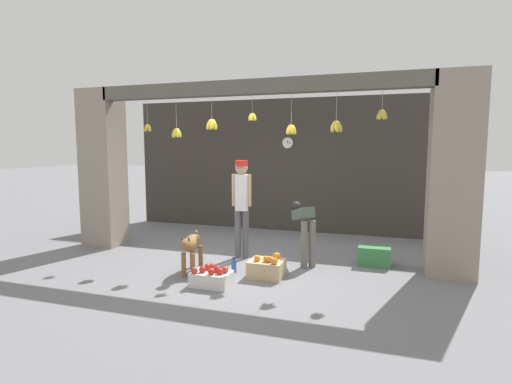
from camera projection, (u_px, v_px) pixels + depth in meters
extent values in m
plane|color=slate|center=(249.00, 262.00, 6.78)|extent=(60.00, 60.00, 0.00)
cube|color=#38332D|center=(287.00, 165.00, 9.23)|extent=(7.56, 0.12, 3.05)
cube|color=gray|center=(103.00, 169.00, 7.85)|extent=(0.70, 0.60, 3.05)
cube|color=gray|center=(454.00, 176.00, 5.93)|extent=(0.70, 0.60, 3.05)
cube|color=#5B564C|center=(251.00, 87.00, 6.57)|extent=(5.66, 0.24, 0.24)
cylinder|color=#B2AD99|center=(147.00, 112.00, 7.24)|extent=(0.01, 0.01, 0.45)
ellipsoid|color=gold|center=(149.00, 128.00, 7.26)|extent=(0.10, 0.05, 0.15)
ellipsoid|color=gold|center=(149.00, 128.00, 7.31)|extent=(0.05, 0.10, 0.15)
ellipsoid|color=gold|center=(146.00, 128.00, 7.28)|extent=(0.10, 0.05, 0.15)
ellipsoid|color=gold|center=(146.00, 128.00, 7.24)|extent=(0.05, 0.10, 0.15)
cylinder|color=#B2AD99|center=(176.00, 113.00, 6.98)|extent=(0.01, 0.01, 0.53)
ellipsoid|color=yellow|center=(179.00, 133.00, 7.01)|extent=(0.12, 0.06, 0.18)
ellipsoid|color=yellow|center=(179.00, 133.00, 7.04)|extent=(0.10, 0.11, 0.19)
ellipsoid|color=yellow|center=(177.00, 133.00, 7.06)|extent=(0.08, 0.12, 0.19)
ellipsoid|color=yellow|center=(175.00, 133.00, 7.05)|extent=(0.12, 0.09, 0.19)
ellipsoid|color=yellow|center=(174.00, 133.00, 7.01)|extent=(0.12, 0.09, 0.19)
ellipsoid|color=yellow|center=(175.00, 133.00, 6.98)|extent=(0.08, 0.12, 0.19)
ellipsoid|color=yellow|center=(177.00, 133.00, 6.98)|extent=(0.10, 0.11, 0.19)
cylinder|color=#B2AD99|center=(212.00, 108.00, 6.83)|extent=(0.01, 0.01, 0.38)
ellipsoid|color=yellow|center=(215.00, 124.00, 6.85)|extent=(0.13, 0.07, 0.20)
ellipsoid|color=yellow|center=(214.00, 125.00, 6.91)|extent=(0.09, 0.13, 0.21)
ellipsoid|color=yellow|center=(210.00, 125.00, 6.91)|extent=(0.13, 0.11, 0.21)
ellipsoid|color=yellow|center=(209.00, 124.00, 6.85)|extent=(0.13, 0.11, 0.21)
ellipsoid|color=yellow|center=(212.00, 124.00, 6.81)|extent=(0.09, 0.13, 0.21)
cylinder|color=#B2AD99|center=(252.00, 104.00, 6.62)|extent=(0.01, 0.01, 0.29)
ellipsoid|color=yellow|center=(254.00, 117.00, 6.64)|extent=(0.10, 0.05, 0.15)
ellipsoid|color=yellow|center=(253.00, 117.00, 6.68)|extent=(0.05, 0.10, 0.15)
ellipsoid|color=yellow|center=(250.00, 117.00, 6.66)|extent=(0.10, 0.05, 0.15)
ellipsoid|color=yellow|center=(252.00, 117.00, 6.61)|extent=(0.05, 0.10, 0.15)
cylinder|color=#B2AD99|center=(291.00, 109.00, 6.43)|extent=(0.01, 0.01, 0.50)
ellipsoid|color=yellow|center=(294.00, 130.00, 6.46)|extent=(0.12, 0.06, 0.18)
ellipsoid|color=yellow|center=(293.00, 130.00, 6.50)|extent=(0.09, 0.11, 0.19)
ellipsoid|color=yellow|center=(290.00, 130.00, 6.51)|extent=(0.09, 0.11, 0.19)
ellipsoid|color=yellow|center=(289.00, 130.00, 6.48)|extent=(0.12, 0.06, 0.18)
ellipsoid|color=yellow|center=(289.00, 130.00, 6.44)|extent=(0.09, 0.11, 0.19)
ellipsoid|color=yellow|center=(292.00, 130.00, 6.43)|extent=(0.09, 0.11, 0.19)
cylinder|color=#B2AD99|center=(337.00, 106.00, 6.13)|extent=(0.01, 0.01, 0.46)
ellipsoid|color=gold|center=(339.00, 126.00, 6.16)|extent=(0.13, 0.07, 0.20)
ellipsoid|color=gold|center=(337.00, 127.00, 6.21)|extent=(0.09, 0.13, 0.20)
ellipsoid|color=gold|center=(334.00, 127.00, 6.21)|extent=(0.12, 0.11, 0.21)
ellipsoid|color=gold|center=(333.00, 126.00, 6.15)|extent=(0.12, 0.11, 0.21)
ellipsoid|color=gold|center=(337.00, 126.00, 6.12)|extent=(0.09, 0.13, 0.20)
cylinder|color=#B2AD99|center=(382.00, 100.00, 5.97)|extent=(0.01, 0.01, 0.30)
ellipsoid|color=gold|center=(385.00, 115.00, 5.98)|extent=(0.11, 0.06, 0.16)
ellipsoid|color=gold|center=(383.00, 115.00, 6.02)|extent=(0.08, 0.10, 0.17)
ellipsoid|color=gold|center=(381.00, 115.00, 6.03)|extent=(0.08, 0.10, 0.17)
ellipsoid|color=gold|center=(379.00, 115.00, 6.00)|extent=(0.11, 0.06, 0.16)
ellipsoid|color=gold|center=(380.00, 114.00, 5.97)|extent=(0.08, 0.10, 0.17)
ellipsoid|color=gold|center=(383.00, 114.00, 5.95)|extent=(0.08, 0.10, 0.17)
ellipsoid|color=olive|center=(192.00, 243.00, 6.18)|extent=(0.34, 0.62, 0.24)
cylinder|color=olive|center=(193.00, 265.00, 5.98)|extent=(0.07, 0.07, 0.37)
cylinder|color=olive|center=(184.00, 265.00, 6.00)|extent=(0.07, 0.07, 0.37)
cylinder|color=olive|center=(201.00, 257.00, 6.43)|extent=(0.07, 0.07, 0.37)
cylinder|color=olive|center=(192.00, 257.00, 6.44)|extent=(0.07, 0.07, 0.37)
ellipsoid|color=olive|center=(186.00, 244.00, 5.86)|extent=(0.19, 0.24, 0.16)
cone|color=brown|center=(189.00, 239.00, 5.84)|extent=(0.05, 0.05, 0.07)
cone|color=brown|center=(183.00, 238.00, 5.85)|extent=(0.05, 0.05, 0.07)
cylinder|color=olive|center=(198.00, 236.00, 6.50)|extent=(0.08, 0.19, 0.24)
cylinder|color=#56565B|center=(246.00, 234.00, 7.00)|extent=(0.11, 0.11, 0.85)
cylinder|color=#56565B|center=(238.00, 234.00, 7.02)|extent=(0.11, 0.11, 0.85)
cube|color=white|center=(242.00, 192.00, 6.92)|extent=(0.23, 0.20, 0.63)
cylinder|color=tan|center=(249.00, 190.00, 6.90)|extent=(0.06, 0.06, 0.56)
cylinder|color=tan|center=(234.00, 190.00, 6.94)|extent=(0.06, 0.06, 0.56)
sphere|color=tan|center=(241.00, 168.00, 6.87)|extent=(0.22, 0.22, 0.22)
cylinder|color=red|center=(241.00, 162.00, 6.86)|extent=(0.22, 0.22, 0.08)
cube|color=red|center=(240.00, 165.00, 6.76)|extent=(0.20, 0.15, 0.01)
cylinder|color=#6B665B|center=(304.00, 244.00, 6.43)|extent=(0.11, 0.11, 0.77)
cylinder|color=#6B665B|center=(312.00, 244.00, 6.47)|extent=(0.11, 0.11, 0.77)
cube|color=#4C5B4C|center=(303.00, 214.00, 6.65)|extent=(0.49, 0.60, 0.31)
sphere|color=black|center=(296.00, 207.00, 6.99)|extent=(0.19, 0.19, 0.19)
cube|color=tan|center=(267.00, 269.00, 6.00)|extent=(0.51, 0.44, 0.26)
sphere|color=orange|center=(276.00, 256.00, 6.08)|extent=(0.10, 0.10, 0.10)
sphere|color=orange|center=(266.00, 259.00, 5.90)|extent=(0.10, 0.10, 0.10)
sphere|color=orange|center=(277.00, 256.00, 6.08)|extent=(0.10, 0.10, 0.10)
sphere|color=orange|center=(269.00, 259.00, 5.89)|extent=(0.10, 0.10, 0.10)
sphere|color=orange|center=(274.00, 261.00, 5.79)|extent=(0.10, 0.10, 0.10)
sphere|color=orange|center=(257.00, 258.00, 5.94)|extent=(0.10, 0.10, 0.10)
cube|color=silver|center=(212.00, 279.00, 5.61)|extent=(0.55, 0.37, 0.20)
sphere|color=red|center=(208.00, 267.00, 5.70)|extent=(0.10, 0.10, 0.10)
sphere|color=red|center=(217.00, 269.00, 5.60)|extent=(0.10, 0.10, 0.10)
sphere|color=red|center=(202.00, 269.00, 5.58)|extent=(0.10, 0.10, 0.10)
sphere|color=red|center=(220.00, 271.00, 5.50)|extent=(0.10, 0.10, 0.10)
sphere|color=red|center=(194.00, 270.00, 5.54)|extent=(0.10, 0.10, 0.10)
sphere|color=red|center=(225.00, 270.00, 5.57)|extent=(0.10, 0.10, 0.10)
sphere|color=red|center=(212.00, 267.00, 5.72)|extent=(0.10, 0.10, 0.10)
sphere|color=red|center=(211.00, 272.00, 5.49)|extent=(0.10, 0.10, 0.10)
cube|color=#387A42|center=(374.00, 256.00, 6.59)|extent=(0.52, 0.36, 0.32)
cylinder|color=#2D60AD|center=(234.00, 266.00, 6.22)|extent=(0.08, 0.08, 0.21)
cylinder|color=black|center=(234.00, 258.00, 6.21)|extent=(0.04, 0.04, 0.02)
cylinder|color=black|center=(288.00, 143.00, 9.10)|extent=(0.26, 0.01, 0.26)
cylinder|color=white|center=(288.00, 143.00, 9.09)|extent=(0.25, 0.02, 0.25)
cube|color=black|center=(288.00, 142.00, 9.08)|extent=(0.01, 0.01, 0.07)
cube|color=black|center=(289.00, 143.00, 9.07)|extent=(0.09, 0.01, 0.01)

